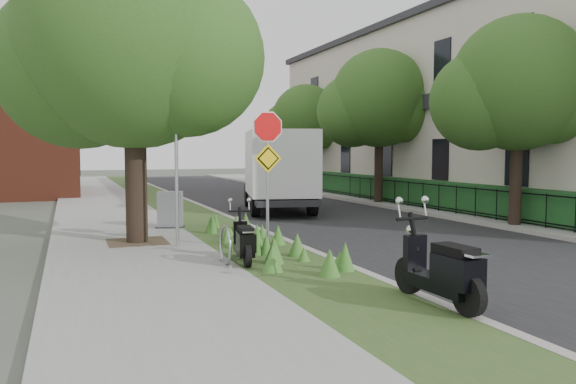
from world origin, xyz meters
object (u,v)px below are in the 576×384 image
Objects in this scene: scooter_far at (446,277)px; utility_cabinet at (170,210)px; scooter_near at (245,245)px; box_truck at (279,167)px; sign_assembly at (268,151)px.

utility_cabinet is (-2.21, 9.84, 0.05)m from scooter_far.
utility_cabinet is at bearing 94.68° from scooter_near.
scooter_far is 13.92m from box_truck.
box_truck reaches higher than scooter_far.
sign_assembly is 5.05m from utility_cabinet.
scooter_near is 10.57m from box_truck.
sign_assembly is at bearing -72.88° from utility_cabinet.
box_truck is 6.19m from utility_cabinet.
box_truck is (4.30, 9.58, 1.23)m from scooter_near.
sign_assembly reaches higher than box_truck.
utility_cabinet is at bearing 102.65° from scooter_far.
sign_assembly is 5.64m from scooter_far.
scooter_near is 0.25× the size of box_truck.
box_truck is at bearing 67.96° from sign_assembly.
sign_assembly reaches higher than scooter_near.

